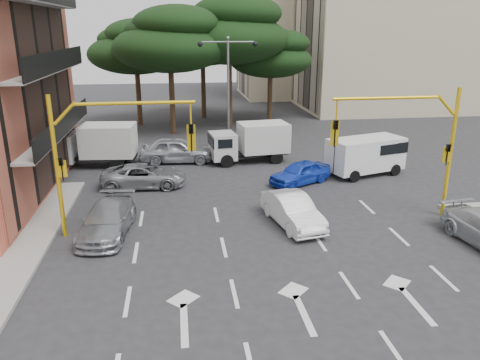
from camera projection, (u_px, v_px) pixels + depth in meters
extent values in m
plane|color=#28282B|center=(272.00, 244.00, 19.19)|extent=(120.00, 120.00, 0.00)
cube|color=gray|center=(229.00, 148.00, 34.24)|extent=(1.40, 6.00, 0.15)
cube|color=black|center=(40.00, 79.00, 23.53)|extent=(0.12, 14.72, 11.20)
cube|color=beige|center=(400.00, 22.00, 49.10)|extent=(20.00, 12.00, 18.00)
cube|color=black|center=(307.00, 27.00, 47.97)|extent=(0.12, 11.04, 16.20)
cube|color=beige|center=(305.00, 32.00, 59.82)|extent=(16.00, 12.00, 16.00)
cube|color=black|center=(242.00, 36.00, 58.95)|extent=(0.12, 11.04, 14.20)
cylinder|color=#382616|center=(172.00, 104.00, 38.64)|extent=(0.44, 0.44, 4.95)
ellipsoid|color=black|center=(170.00, 48.00, 37.26)|extent=(9.15, 9.15, 3.87)
ellipsoid|color=black|center=(176.00, 23.00, 36.38)|extent=(6.86, 6.86, 2.86)
ellipsoid|color=black|center=(163.00, 31.00, 37.07)|extent=(6.07, 6.07, 2.64)
cylinder|color=#382616|center=(230.00, 97.00, 41.09)|extent=(0.44, 0.44, 5.40)
ellipsoid|color=black|center=(229.00, 39.00, 39.58)|extent=(9.98, 9.98, 4.22)
ellipsoid|color=black|center=(237.00, 13.00, 38.65)|extent=(7.49, 7.49, 3.12)
ellipsoid|color=black|center=(223.00, 21.00, 39.36)|extent=(6.62, 6.62, 2.88)
cylinder|color=#382616|center=(139.00, 100.00, 42.09)|extent=(0.44, 0.44, 4.50)
ellipsoid|color=black|center=(136.00, 54.00, 40.84)|extent=(8.32, 8.32, 3.52)
ellipsoid|color=black|center=(141.00, 33.00, 40.01)|extent=(6.24, 6.24, 2.60)
ellipsoid|color=black|center=(129.00, 39.00, 40.68)|extent=(5.52, 5.52, 2.40)
cylinder|color=#382616|center=(270.00, 100.00, 43.69)|extent=(0.44, 0.44, 4.05)
ellipsoid|color=black|center=(270.00, 60.00, 42.56)|extent=(7.49, 7.49, 3.17)
ellipsoid|color=black|center=(278.00, 43.00, 41.79)|extent=(5.62, 5.62, 2.34)
ellipsoid|color=black|center=(265.00, 48.00, 42.45)|extent=(4.97, 4.97, 2.16)
cylinder|color=#382616|center=(204.00, 92.00, 45.62)|extent=(0.44, 0.44, 4.95)
ellipsoid|color=black|center=(202.00, 45.00, 44.23)|extent=(9.15, 9.15, 3.87)
ellipsoid|color=black|center=(209.00, 24.00, 43.35)|extent=(6.86, 6.86, 2.86)
ellipsoid|color=black|center=(197.00, 30.00, 44.04)|extent=(6.07, 6.07, 2.64)
cylinder|color=yellow|center=(450.00, 154.00, 21.24)|extent=(0.18, 0.18, 6.00)
cylinder|color=yellow|center=(446.00, 105.00, 20.47)|extent=(0.95, 0.14, 0.95)
cylinder|color=yellow|center=(387.00, 98.00, 20.01)|extent=(4.80, 0.14, 0.14)
cylinder|color=yellow|center=(337.00, 110.00, 19.87)|extent=(0.08, 0.08, 0.90)
imported|color=black|center=(335.00, 134.00, 20.20)|extent=(0.20, 0.24, 1.20)
cube|color=yellow|center=(335.00, 133.00, 20.27)|extent=(0.36, 0.06, 1.10)
imported|color=black|center=(448.00, 155.00, 21.07)|extent=(0.16, 0.20, 1.00)
cube|color=yellow|center=(446.00, 154.00, 21.17)|extent=(0.35, 0.08, 0.70)
cylinder|color=yellow|center=(57.00, 169.00, 19.05)|extent=(0.18, 0.18, 6.00)
cylinder|color=yellow|center=(65.00, 113.00, 18.42)|extent=(0.95, 0.14, 0.95)
cylinder|color=yellow|center=(135.00, 103.00, 18.66)|extent=(4.80, 0.14, 0.14)
cylinder|color=yellow|center=(191.00, 113.00, 19.08)|extent=(0.08, 0.08, 0.90)
imported|color=black|center=(191.00, 138.00, 19.41)|extent=(0.20, 0.24, 1.20)
cube|color=yellow|center=(191.00, 138.00, 19.48)|extent=(0.36, 0.06, 1.10)
imported|color=black|center=(62.00, 169.00, 18.93)|extent=(0.16, 0.20, 1.00)
cube|color=yellow|center=(62.00, 169.00, 19.03)|extent=(0.35, 0.08, 0.70)
cylinder|color=slate|center=(228.00, 96.00, 33.05)|extent=(0.16, 0.16, 7.50)
cylinder|color=slate|center=(215.00, 42.00, 31.81)|extent=(1.80, 0.10, 0.10)
sphere|color=black|center=(200.00, 44.00, 31.73)|extent=(0.36, 0.36, 0.36)
cylinder|color=slate|center=(241.00, 42.00, 32.04)|extent=(1.80, 0.10, 0.10)
sphere|color=black|center=(255.00, 44.00, 32.21)|extent=(0.36, 0.36, 0.36)
sphere|color=slate|center=(228.00, 38.00, 31.84)|extent=(0.24, 0.24, 0.24)
imported|color=white|center=(292.00, 210.00, 20.90)|extent=(2.28, 4.41, 1.38)
imported|color=#1738BD|center=(300.00, 173.00, 26.49)|extent=(4.06, 3.16, 1.29)
imported|color=gray|center=(107.00, 220.00, 19.93)|extent=(2.37, 4.77, 1.33)
imported|color=#93959A|center=(144.00, 176.00, 25.94)|extent=(4.70, 2.32, 1.28)
imported|color=#A7A9AF|center=(177.00, 150.00, 30.70)|extent=(4.95, 2.33, 1.64)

